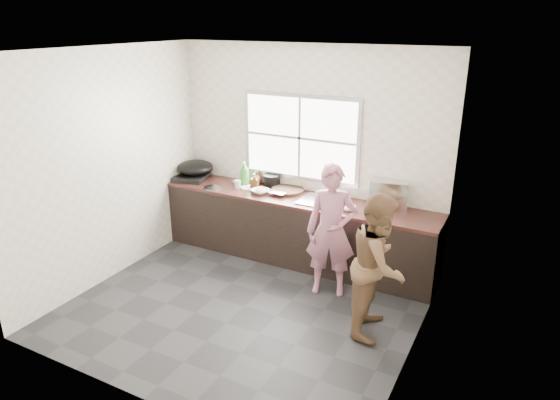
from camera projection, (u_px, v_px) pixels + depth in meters
The scene contains 30 objects.
floor at pixel (244, 307), 5.47m from camera, with size 3.60×3.20×0.01m, color #27272A.
ceiling at pixel (237, 50), 4.54m from camera, with size 3.60×3.20×0.01m, color silver.
wall_back at pixel (308, 154), 6.34m from camera, with size 3.60×0.01×2.70m, color beige.
wall_left at pixel (109, 167), 5.79m from camera, with size 0.01×3.20×2.70m, color silver.
wall_right at pixel (422, 223), 4.22m from camera, with size 0.01×3.20×2.70m, color beige.
wall_front at pixel (126, 253), 3.67m from camera, with size 3.60×0.01×2.70m, color beige.
cabinet at pixel (296, 230), 6.40m from camera, with size 3.60×0.62×0.82m, color black.
countertop at pixel (297, 199), 6.25m from camera, with size 3.60×0.64×0.04m, color #361B16.
sink at pixel (322, 201), 6.09m from camera, with size 0.55×0.45×0.02m, color silver.
faucet at pixel (329, 186), 6.21m from camera, with size 0.02×0.02×0.30m, color silver.
window_frame at pixel (301, 138), 6.30m from camera, with size 1.60×0.05×1.10m, color #9EA0A5.
window_glazing at pixel (300, 138), 6.28m from camera, with size 1.50×0.01×1.00m, color white.
woman at pixel (331, 235), 5.54m from camera, with size 0.52×0.34×1.42m, color #B76D85.
person_side at pixel (379, 264), 4.84m from camera, with size 0.71×0.55×1.45m, color brown.
cutting_board at pixel (288, 190), 6.43m from camera, with size 0.42×0.42×0.04m, color black.
cleaver at pixel (277, 193), 6.28m from camera, with size 0.22×0.11×0.01m, color silver.
bowl_mince at pixel (260, 191), 6.37m from camera, with size 0.22×0.22×0.06m, color silver.
bowl_crabs at pixel (340, 199), 6.09m from camera, with size 0.19×0.19×0.06m, color white.
bowl_held at pixel (348, 207), 5.82m from camera, with size 0.21×0.21×0.07m, color white.
black_pot at pixel (272, 181), 6.62m from camera, with size 0.22×0.22×0.16m, color black.
plate_food at pixel (249, 188), 6.57m from camera, with size 0.23×0.23×0.02m, color silver.
bottle_green at pixel (245, 173), 6.64m from camera, with size 0.13×0.13×0.33m, color #2F7E29.
bottle_brown_tall at pixel (255, 182), 6.51m from camera, with size 0.09×0.09×0.19m, color #472F11.
bottle_brown_short at pixel (257, 178), 6.72m from camera, with size 0.13×0.13×0.16m, color #512014.
glass_jar at pixel (238, 185), 6.55m from camera, with size 0.08×0.08×0.11m, color silver.
burner at pixel (191, 177), 6.93m from camera, with size 0.42×0.42×0.06m, color black.
wok at pixel (195, 168), 6.94m from camera, with size 0.50×0.50×0.19m, color black.
dish_rack at pixel (389, 193), 5.90m from camera, with size 0.44×0.31×0.33m, color #B8BBBF.
pot_lid_left at pixel (212, 188), 6.58m from camera, with size 0.23×0.23×0.01m, color #ABAEB2.
pot_lid_right at pixel (241, 181), 6.83m from camera, with size 0.27×0.27×0.01m, color #B3B4BA.
Camera 1 is at (2.55, -4.01, 2.99)m, focal length 32.00 mm.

